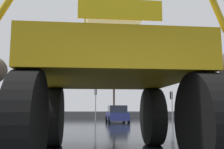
# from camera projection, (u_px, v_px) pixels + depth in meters

# --- Properties ---
(ground_plane) EXTENTS (120.00, 120.00, 0.00)m
(ground_plane) POSITION_uv_depth(u_px,v_px,m) (108.00, 124.00, 19.46)
(ground_plane) COLOR black
(oversize_sprayer) EXTENTS (4.35, 5.60, 4.79)m
(oversize_sprayer) POSITION_uv_depth(u_px,v_px,m) (109.00, 74.00, 6.39)
(oversize_sprayer) COLOR black
(oversize_sprayer) RESTS_ON ground
(sedan_ahead) EXTENTS (2.05, 4.19, 1.52)m
(sedan_ahead) POSITION_uv_depth(u_px,v_px,m) (117.00, 114.00, 23.20)
(sedan_ahead) COLOR navy
(sedan_ahead) RESTS_ON ground
(traffic_signal_near_right) EXTENTS (0.24, 0.54, 3.56)m
(traffic_signal_near_right) POSITION_uv_depth(u_px,v_px,m) (206.00, 79.00, 12.02)
(traffic_signal_near_right) COLOR #A8AAAF
(traffic_signal_near_right) RESTS_ON ground
(traffic_signal_far_left) EXTENTS (0.24, 0.55, 3.69)m
(traffic_signal_far_left) POSITION_uv_depth(u_px,v_px,m) (96.00, 95.00, 27.60)
(traffic_signal_far_left) COLOR #A8AAAF
(traffic_signal_far_left) RESTS_ON ground
(traffic_signal_far_right) EXTENTS (0.24, 0.55, 3.24)m
(traffic_signal_far_right) POSITION_uv_depth(u_px,v_px,m) (171.00, 99.00, 28.02)
(traffic_signal_far_right) COLOR #A8AAAF
(traffic_signal_far_right) RESTS_ON ground
(streetlight_far_left) EXTENTS (2.22, 0.24, 9.50)m
(streetlight_far_left) POSITION_uv_depth(u_px,v_px,m) (28.00, 74.00, 29.44)
(streetlight_far_left) COLOR #A8AAAF
(streetlight_far_left) RESTS_ON ground
(bare_tree_far_center) EXTENTS (3.91, 3.91, 8.01)m
(bare_tree_far_center) POSITION_uv_depth(u_px,v_px,m) (114.00, 76.00, 38.44)
(bare_tree_far_center) COLOR #473828
(bare_tree_far_center) RESTS_ON ground
(roadside_barrier) EXTENTS (32.80, 0.24, 0.90)m
(roadside_barrier) POSITION_uv_depth(u_px,v_px,m) (103.00, 115.00, 36.33)
(roadside_barrier) COLOR #59595B
(roadside_barrier) RESTS_ON ground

